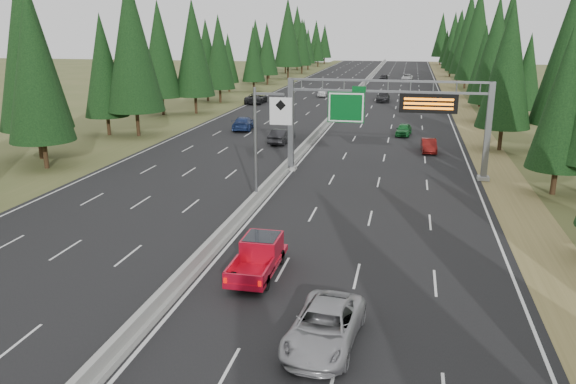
% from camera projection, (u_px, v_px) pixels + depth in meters
% --- Properties ---
extents(road, '(32.00, 260.00, 0.08)m').
position_uv_depth(road, '(346.00, 104.00, 90.73)').
color(road, black).
rests_on(road, ground).
extents(shoulder_right, '(3.60, 260.00, 0.06)m').
position_uv_depth(shoulder_right, '(460.00, 108.00, 87.12)').
color(shoulder_right, olive).
rests_on(shoulder_right, ground).
extents(shoulder_left, '(3.60, 260.00, 0.06)m').
position_uv_depth(shoulder_left, '(241.00, 102.00, 94.35)').
color(shoulder_left, '#475327').
rests_on(shoulder_left, ground).
extents(median_barrier, '(0.70, 260.00, 0.85)m').
position_uv_depth(median_barrier, '(346.00, 102.00, 90.63)').
color(median_barrier, gray).
rests_on(median_barrier, road).
extents(sign_gantry, '(16.75, 0.98, 7.80)m').
position_uv_depth(sign_gantry, '(395.00, 113.00, 45.12)').
color(sign_gantry, slate).
rests_on(sign_gantry, road).
extents(hov_sign_pole, '(2.80, 0.50, 8.00)m').
position_uv_depth(hov_sign_pole, '(264.00, 138.00, 37.66)').
color(hov_sign_pole, slate).
rests_on(hov_sign_pole, road).
extents(tree_row_right, '(12.38, 241.88, 18.93)m').
position_uv_depth(tree_row_right, '(497.00, 46.00, 81.75)').
color(tree_row_right, black).
rests_on(tree_row_right, ground).
extents(tree_row_left, '(11.67, 241.91, 18.94)m').
position_uv_depth(tree_row_left, '(190.00, 49.00, 82.32)').
color(tree_row_left, black).
rests_on(tree_row_left, ground).
extents(silver_minivan, '(2.93, 5.55, 1.49)m').
position_uv_depth(silver_minivan, '(324.00, 327.00, 21.45)').
color(silver_minivan, '#9F9EA3').
rests_on(silver_minivan, road).
extents(red_pickup, '(1.89, 5.29, 1.72)m').
position_uv_depth(red_pickup, '(260.00, 253.00, 27.92)').
color(red_pickup, black).
rests_on(red_pickup, road).
extents(car_ahead_green, '(1.93, 4.05, 1.33)m').
position_uv_depth(car_ahead_green, '(404.00, 130.00, 63.93)').
color(car_ahead_green, '#176629').
rests_on(car_ahead_green, road).
extents(car_ahead_dkred, '(1.55, 4.00, 1.30)m').
position_uv_depth(car_ahead_dkred, '(429.00, 146.00, 55.23)').
color(car_ahead_dkred, '#65100E').
rests_on(car_ahead_dkred, road).
extents(car_ahead_dkgrey, '(2.18, 5.27, 1.53)m').
position_uv_depth(car_ahead_dkgrey, '(383.00, 97.00, 93.73)').
color(car_ahead_dkgrey, black).
rests_on(car_ahead_dkgrey, road).
extents(car_ahead_white, '(2.68, 5.29, 1.43)m').
position_uv_depth(car_ahead_white, '(407.00, 77.00, 132.15)').
color(car_ahead_white, silver).
rests_on(car_ahead_white, road).
extents(car_ahead_far, '(2.01, 4.39, 1.46)m').
position_uv_depth(car_ahead_far, '(384.00, 78.00, 131.62)').
color(car_ahead_far, black).
rests_on(car_ahead_far, road).
extents(car_onc_near, '(2.07, 4.76, 1.52)m').
position_uv_depth(car_onc_near, '(282.00, 136.00, 59.53)').
color(car_onc_near, black).
rests_on(car_onc_near, road).
extents(car_onc_blue, '(2.75, 5.62, 1.57)m').
position_uv_depth(car_onc_blue, '(244.00, 123.00, 67.51)').
color(car_onc_blue, navy).
rests_on(car_onc_blue, road).
extents(car_onc_white, '(1.83, 3.96, 1.31)m').
position_uv_depth(car_onc_white, '(322.00, 93.00, 100.65)').
color(car_onc_white, white).
rests_on(car_onc_white, road).
extents(car_onc_far, '(2.73, 5.91, 1.64)m').
position_uv_depth(car_onc_far, '(256.00, 98.00, 91.48)').
color(car_onc_far, black).
rests_on(car_onc_far, road).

